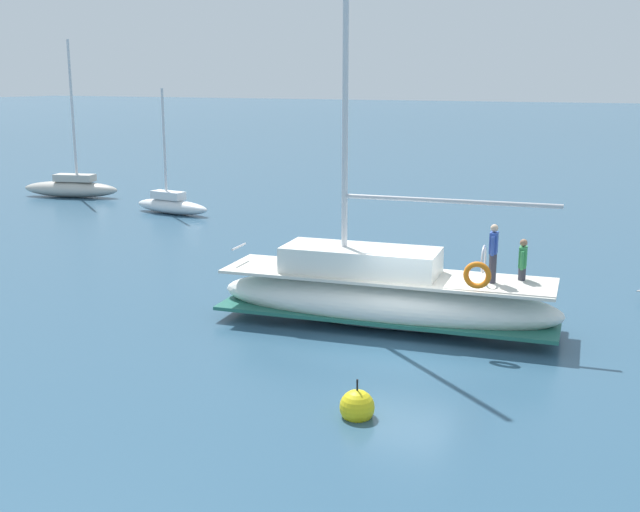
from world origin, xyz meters
TOP-DOWN VIEW (x-y plane):
  - ground_plane at (0.00, 0.00)m, footprint 400.00×400.00m
  - main_sailboat at (1.12, 1.10)m, footprint 3.44×9.81m
  - moored_sloop_near at (13.85, 17.29)m, footprint 1.56×4.59m
  - moored_cutter_right at (16.05, 25.79)m, footprint 2.68×5.87m
  - mooring_buoy at (-4.83, -0.60)m, footprint 0.72×0.72m

SIDE VIEW (x-z plane):
  - ground_plane at x=0.00m, z-range 0.00..0.00m
  - mooring_buoy at x=-4.83m, z-range -0.26..0.70m
  - moored_sloop_near at x=13.85m, z-range -2.62..3.60m
  - moored_cutter_right at x=16.05m, z-range -3.78..5.00m
  - main_sailboat at x=1.12m, z-range -4.86..6.66m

